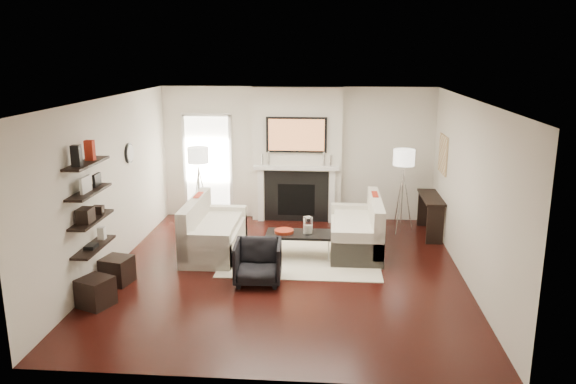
# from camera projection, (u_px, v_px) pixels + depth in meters

# --- Properties ---
(room_envelope) EXTENTS (6.00, 6.00, 6.00)m
(room_envelope) POSITION_uv_depth(u_px,v_px,m) (285.00, 189.00, 8.51)
(room_envelope) COLOR black
(room_envelope) RESTS_ON ground
(chimney_breast) EXTENTS (1.80, 0.25, 2.70)m
(chimney_breast) POSITION_uv_depth(u_px,v_px,m) (297.00, 155.00, 11.29)
(chimney_breast) COLOR silver
(chimney_breast) RESTS_ON floor
(fireplace_surround) EXTENTS (1.30, 0.02, 1.04)m
(fireplace_surround) POSITION_uv_depth(u_px,v_px,m) (296.00, 196.00, 11.36)
(fireplace_surround) COLOR black
(fireplace_surround) RESTS_ON floor
(firebox) EXTENTS (0.75, 0.02, 0.65)m
(firebox) POSITION_uv_depth(u_px,v_px,m) (296.00, 200.00, 11.38)
(firebox) COLOR black
(firebox) RESTS_ON floor
(mantel_pilaster_l) EXTENTS (0.12, 0.08, 1.10)m
(mantel_pilaster_l) POSITION_uv_depth(u_px,v_px,m) (261.00, 195.00, 11.38)
(mantel_pilaster_l) COLOR white
(mantel_pilaster_l) RESTS_ON floor
(mantel_pilaster_r) EXTENTS (0.12, 0.08, 1.10)m
(mantel_pilaster_r) POSITION_uv_depth(u_px,v_px,m) (332.00, 196.00, 11.27)
(mantel_pilaster_r) COLOR white
(mantel_pilaster_r) RESTS_ON floor
(mantel_shelf) EXTENTS (1.70, 0.18, 0.07)m
(mantel_shelf) POSITION_uv_depth(u_px,v_px,m) (296.00, 168.00, 11.17)
(mantel_shelf) COLOR white
(mantel_shelf) RESTS_ON chimney_breast
(tv_body) EXTENTS (1.20, 0.06, 0.70)m
(tv_body) POSITION_uv_depth(u_px,v_px,m) (296.00, 135.00, 11.03)
(tv_body) COLOR black
(tv_body) RESTS_ON chimney_breast
(tv_screen) EXTENTS (1.10, 0.00, 0.62)m
(tv_screen) POSITION_uv_depth(u_px,v_px,m) (296.00, 135.00, 11.00)
(tv_screen) COLOR #BF723F
(tv_screen) RESTS_ON tv_body
(candlestick_l_tall) EXTENTS (0.04, 0.04, 0.30)m
(candlestick_l_tall) POSITION_uv_depth(u_px,v_px,m) (269.00, 158.00, 11.17)
(candlestick_l_tall) COLOR silver
(candlestick_l_tall) RESTS_ON mantel_shelf
(candlestick_l_short) EXTENTS (0.04, 0.04, 0.24)m
(candlestick_l_short) POSITION_uv_depth(u_px,v_px,m) (262.00, 160.00, 11.19)
(candlestick_l_short) COLOR silver
(candlestick_l_short) RESTS_ON mantel_shelf
(candlestick_r_tall) EXTENTS (0.04, 0.04, 0.30)m
(candlestick_r_tall) POSITION_uv_depth(u_px,v_px,m) (324.00, 159.00, 11.09)
(candlestick_r_tall) COLOR silver
(candlestick_r_tall) RESTS_ON mantel_shelf
(candlestick_r_short) EXTENTS (0.04, 0.04, 0.24)m
(candlestick_r_short) POSITION_uv_depth(u_px,v_px,m) (331.00, 161.00, 11.09)
(candlestick_r_short) COLOR silver
(candlestick_r_short) RESTS_ON mantel_shelf
(hallway_panel) EXTENTS (0.90, 0.02, 2.10)m
(hallway_panel) POSITION_uv_depth(u_px,v_px,m) (208.00, 167.00, 11.61)
(hallway_panel) COLOR white
(hallway_panel) RESTS_ON floor
(door_trim_l) EXTENTS (0.06, 0.06, 2.16)m
(door_trim_l) POSITION_uv_depth(u_px,v_px,m) (185.00, 167.00, 11.62)
(door_trim_l) COLOR white
(door_trim_l) RESTS_ON floor
(door_trim_r) EXTENTS (0.06, 0.06, 2.16)m
(door_trim_r) POSITION_uv_depth(u_px,v_px,m) (231.00, 168.00, 11.55)
(door_trim_r) COLOR white
(door_trim_r) RESTS_ON floor
(door_trim_top) EXTENTS (1.02, 0.06, 0.06)m
(door_trim_top) POSITION_uv_depth(u_px,v_px,m) (206.00, 115.00, 11.32)
(door_trim_top) COLOR white
(door_trim_top) RESTS_ON wall_back
(rug) EXTENTS (2.60, 2.00, 0.01)m
(rug) POSITION_uv_depth(u_px,v_px,m) (301.00, 257.00, 9.47)
(rug) COLOR beige
(rug) RESTS_ON floor
(loveseat_left_base) EXTENTS (0.85, 1.80, 0.42)m
(loveseat_left_base) POSITION_uv_depth(u_px,v_px,m) (215.00, 240.00, 9.69)
(loveseat_left_base) COLOR beige
(loveseat_left_base) RESTS_ON floor
(loveseat_left_back) EXTENTS (0.18, 1.80, 0.80)m
(loveseat_left_back) POSITION_uv_depth(u_px,v_px,m) (195.00, 222.00, 9.63)
(loveseat_left_back) COLOR beige
(loveseat_left_back) RESTS_ON floor
(loveseat_left_arm_n) EXTENTS (0.85, 0.18, 0.60)m
(loveseat_left_arm_n) POSITION_uv_depth(u_px,v_px,m) (204.00, 251.00, 8.88)
(loveseat_left_arm_n) COLOR beige
(loveseat_left_arm_n) RESTS_ON floor
(loveseat_left_arm_s) EXTENTS (0.85, 0.18, 0.60)m
(loveseat_left_arm_s) POSITION_uv_depth(u_px,v_px,m) (224.00, 221.00, 10.45)
(loveseat_left_arm_s) COLOR beige
(loveseat_left_arm_s) RESTS_ON floor
(loveseat_left_cushion) EXTENTS (0.63, 1.44, 0.10)m
(loveseat_left_cushion) POSITION_uv_depth(u_px,v_px,m) (217.00, 226.00, 9.62)
(loveseat_left_cushion) COLOR beige
(loveseat_left_cushion) RESTS_ON loveseat_left_base
(pillow_left_orange) EXTENTS (0.10, 0.42, 0.42)m
(pillow_left_orange) POSITION_uv_depth(u_px,v_px,m) (199.00, 206.00, 9.87)
(pillow_left_orange) COLOR #A52514
(pillow_left_orange) RESTS_ON loveseat_left_cushion
(pillow_left_charcoal) EXTENTS (0.10, 0.40, 0.40)m
(pillow_left_charcoal) POSITION_uv_depth(u_px,v_px,m) (190.00, 216.00, 9.30)
(pillow_left_charcoal) COLOR black
(pillow_left_charcoal) RESTS_ON loveseat_left_cushion
(loveseat_right_base) EXTENTS (0.85, 1.80, 0.42)m
(loveseat_right_base) POSITION_uv_depth(u_px,v_px,m) (355.00, 238.00, 9.79)
(loveseat_right_base) COLOR beige
(loveseat_right_base) RESTS_ON floor
(loveseat_right_back) EXTENTS (0.18, 1.80, 0.80)m
(loveseat_right_back) POSITION_uv_depth(u_px,v_px,m) (375.00, 221.00, 9.68)
(loveseat_right_back) COLOR beige
(loveseat_right_back) RESTS_ON floor
(loveseat_right_arm_n) EXTENTS (0.85, 0.18, 0.60)m
(loveseat_right_arm_n) POSITION_uv_depth(u_px,v_px,m) (357.00, 249.00, 8.98)
(loveseat_right_arm_n) COLOR beige
(loveseat_right_arm_n) RESTS_ON floor
(loveseat_right_arm_s) EXTENTS (0.85, 0.18, 0.60)m
(loveseat_right_arm_s) POSITION_uv_depth(u_px,v_px,m) (354.00, 220.00, 10.55)
(loveseat_right_arm_s) COLOR beige
(loveseat_right_arm_s) RESTS_ON floor
(loveseat_right_cushion) EXTENTS (0.63, 1.44, 0.10)m
(loveseat_right_cushion) POSITION_uv_depth(u_px,v_px,m) (353.00, 224.00, 9.73)
(loveseat_right_cushion) COLOR beige
(loveseat_right_cushion) RESTS_ON loveseat_right_base
(pillow_right_orange) EXTENTS (0.10, 0.42, 0.42)m
(pillow_right_orange) POSITION_uv_depth(u_px,v_px,m) (375.00, 205.00, 9.92)
(pillow_right_orange) COLOR #A52514
(pillow_right_orange) RESTS_ON loveseat_right_cushion
(pillow_right_charcoal) EXTENTS (0.10, 0.40, 0.40)m
(pillow_right_charcoal) POSITION_uv_depth(u_px,v_px,m) (377.00, 215.00, 9.35)
(pillow_right_charcoal) COLOR black
(pillow_right_charcoal) RESTS_ON loveseat_right_cushion
(coffee_table) EXTENTS (1.10, 0.55, 0.04)m
(coffee_table) POSITION_uv_depth(u_px,v_px,m) (299.00, 234.00, 9.40)
(coffee_table) COLOR black
(coffee_table) RESTS_ON floor
(coffee_leg_nw) EXTENTS (0.02, 0.02, 0.38)m
(coffee_leg_nw) POSITION_uv_depth(u_px,v_px,m) (268.00, 250.00, 9.27)
(coffee_leg_nw) COLOR silver
(coffee_leg_nw) RESTS_ON floor
(coffee_leg_ne) EXTENTS (0.02, 0.02, 0.38)m
(coffee_leg_ne) POSITION_uv_depth(u_px,v_px,m) (328.00, 251.00, 9.20)
(coffee_leg_ne) COLOR silver
(coffee_leg_ne) RESTS_ON floor
(coffee_leg_sw) EXTENTS (0.02, 0.02, 0.38)m
(coffee_leg_sw) POSITION_uv_depth(u_px,v_px,m) (271.00, 241.00, 9.70)
(coffee_leg_sw) COLOR silver
(coffee_leg_sw) RESTS_ON floor
(coffee_leg_se) EXTENTS (0.02, 0.02, 0.38)m
(coffee_leg_se) POSITION_uv_depth(u_px,v_px,m) (329.00, 243.00, 9.62)
(coffee_leg_se) COLOR silver
(coffee_leg_se) RESTS_ON floor
(hurricane_glass) EXTENTS (0.16, 0.16, 0.28)m
(hurricane_glass) POSITION_uv_depth(u_px,v_px,m) (308.00, 225.00, 9.35)
(hurricane_glass) COLOR white
(hurricane_glass) RESTS_ON coffee_table
(hurricane_candle) EXTENTS (0.10, 0.10, 0.15)m
(hurricane_candle) POSITION_uv_depth(u_px,v_px,m) (308.00, 229.00, 9.36)
(hurricane_candle) COLOR white
(hurricane_candle) RESTS_ON coffee_table
(copper_bowl) EXTENTS (0.32, 0.32, 0.05)m
(copper_bowl) POSITION_uv_depth(u_px,v_px,m) (284.00, 231.00, 9.41)
(copper_bowl) COLOR red
(copper_bowl) RESTS_ON coffee_table
(armchair) EXTENTS (0.71, 0.67, 0.70)m
(armchair) POSITION_uv_depth(u_px,v_px,m) (258.00, 260.00, 8.36)
(armchair) COLOR black
(armchair) RESTS_ON floor
(lamp_left_post) EXTENTS (0.02, 0.02, 1.20)m
(lamp_left_post) POSITION_uv_depth(u_px,v_px,m) (200.00, 198.00, 10.92)
(lamp_left_post) COLOR silver
(lamp_left_post) RESTS_ON floor
(lamp_left_shade) EXTENTS (0.40, 0.40, 0.30)m
(lamp_left_shade) POSITION_uv_depth(u_px,v_px,m) (198.00, 155.00, 10.71)
(lamp_left_shade) COLOR white
(lamp_left_shade) RESTS_ON lamp_left_post
(lamp_left_leg_a) EXTENTS (0.25, 0.02, 1.23)m
(lamp_left_leg_a) POSITION_uv_depth(u_px,v_px,m) (205.00, 198.00, 10.91)
(lamp_left_leg_a) COLOR silver
(lamp_left_leg_a) RESTS_ON floor
(lamp_left_leg_b) EXTENTS (0.14, 0.22, 1.23)m
(lamp_left_leg_b) POSITION_uv_depth(u_px,v_px,m) (198.00, 197.00, 11.01)
(lamp_left_leg_b) COLOR silver
(lamp_left_leg_b) RESTS_ON floor
(lamp_left_leg_c) EXTENTS (0.14, 0.22, 1.23)m
(lamp_left_leg_c) POSITION_uv_depth(u_px,v_px,m) (196.00, 199.00, 10.83)
(lamp_left_leg_c) COLOR silver
(lamp_left_leg_c) RESTS_ON floor
(lamp_right_post) EXTENTS (0.02, 0.02, 1.20)m
(lamp_right_post) POSITION_uv_depth(u_px,v_px,m) (402.00, 201.00, 10.69)
(lamp_right_post) COLOR silver
(lamp_right_post) RESTS_ON floor
(lamp_right_shade) EXTENTS (0.40, 0.40, 0.30)m
(lamp_right_shade) POSITION_uv_depth(u_px,v_px,m) (404.00, 157.00, 10.48)
(lamp_right_shade) COLOR white
(lamp_right_shade) RESTS_ON lamp_right_post
(lamp_right_leg_a) EXTENTS (0.25, 0.02, 1.23)m
(lamp_right_leg_a) POSITION_uv_depth(u_px,v_px,m) (408.00, 201.00, 10.68)
(lamp_right_leg_a) COLOR silver
(lamp_right_leg_a) RESTS_ON floor
(lamp_right_leg_b) EXTENTS (0.14, 0.22, 1.23)m
(lamp_right_leg_b) POSITION_uv_depth(u_px,v_px,m) (398.00, 200.00, 10.78)
(lamp_right_leg_b) COLOR silver
(lamp_right_leg_b) RESTS_ON floor
(lamp_right_leg_c) EXTENTS (0.14, 0.22, 1.23)m
(lamp_right_leg_c) POSITION_uv_depth(u_px,v_px,m) (399.00, 203.00, 10.60)
(lamp_right_leg_c) COLOR silver
(lamp_right_leg_c) RESTS_ON floor
(console_top) EXTENTS (0.35, 1.20, 0.04)m
(console_top) POSITION_uv_depth(u_px,v_px,m) (431.00, 197.00, 10.47)
(console_top) COLOR black
(console_top) RESTS_ON floor
(console_leg_n) EXTENTS (0.30, 0.04, 0.71)m
(console_leg_n) POSITION_uv_depth(u_px,v_px,m) (435.00, 225.00, 10.03)
(console_leg_n) COLOR black
(console_leg_n) RESTS_ON floor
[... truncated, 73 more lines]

